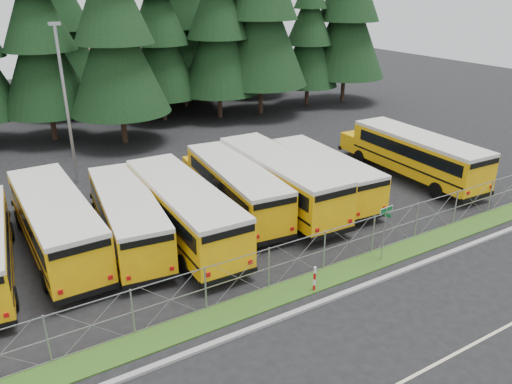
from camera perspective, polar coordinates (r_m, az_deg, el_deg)
ground at (r=24.88m, az=8.07°, el=-7.04°), size 120.00×120.00×0.00m
curb at (r=22.91m, az=12.97°, el=-10.13°), size 50.00×0.25×0.12m
grass_verge at (r=23.77m, az=10.65°, el=-8.69°), size 50.00×1.40×0.06m
road_lane_line at (r=20.47m, az=22.71°, el=-16.21°), size 50.00×0.12×0.01m
chainlink_fence at (r=23.73m, az=9.71°, el=-5.96°), size 44.00×0.10×2.00m
brick_building at (r=60.64m, az=-11.76°, el=13.60°), size 22.00×10.00×6.00m
bus_1 at (r=26.04m, az=-21.97°, el=-3.38°), size 2.98×11.69×3.05m
bus_2 at (r=25.90m, az=-14.53°, el=-2.80°), size 3.80×10.99×2.82m
bus_3 at (r=25.70m, az=-8.58°, el=-2.16°), size 3.03×11.87×3.10m
bus_4 at (r=28.50m, az=-2.59°, el=0.48°), size 3.70×11.38×2.93m
bus_5 at (r=29.20m, az=2.31°, el=1.29°), size 3.16×12.11×3.16m
bus_6 at (r=30.88m, az=7.43°, el=1.93°), size 3.07×10.58×2.74m
bus_east at (r=35.12m, az=17.47°, el=3.94°), size 3.17×11.84×3.08m
street_sign at (r=23.91m, az=14.54°, el=-3.38°), size 0.84×0.55×2.81m
striped_bollard at (r=21.78m, az=6.70°, el=-9.85°), size 0.11×0.11×1.20m
light_standard at (r=33.75m, az=-20.93°, el=9.76°), size 0.70×0.35×10.14m
conifer_3 at (r=44.27m, az=-23.53°, el=15.62°), size 7.32×7.32×16.18m
conifer_4 at (r=41.37m, az=-15.96°, el=17.18°), size 7.95×7.95×17.58m
conifer_5 at (r=48.24m, az=-11.04°, el=17.13°), size 7.06×7.06×15.61m
conifer_6 at (r=48.36m, az=-4.39°, el=18.06°), size 7.50×7.50×16.58m
conifer_7 at (r=49.71m, az=0.57°, el=20.25°), size 9.07×9.07×20.05m
conifer_8 at (r=54.24m, az=6.08°, el=17.13°), size 6.31×6.31×13.96m
conifer_9 at (r=56.21m, az=10.47°, el=19.60°), size 8.53×8.53×18.86m
conifer_11 at (r=53.04m, az=-21.82°, el=17.77°), size 8.13×8.13×17.98m
conifer_12 at (r=53.53m, az=-8.55°, el=18.98°), size 8.03×8.03×17.77m
conifer_13 at (r=59.19m, az=-0.13°, el=19.76°), size 8.21×8.21×18.16m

